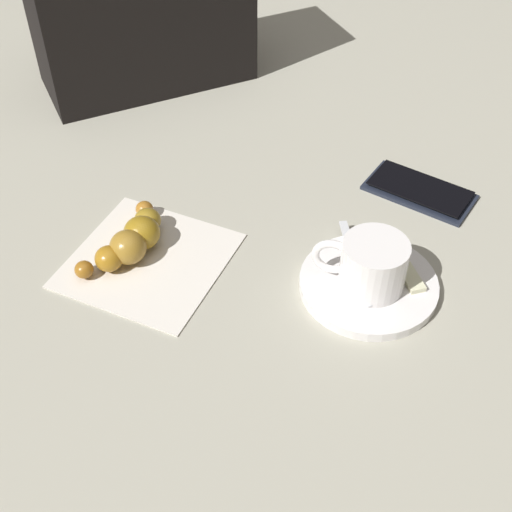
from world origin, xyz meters
name	(u,v)px	position (x,y,z in m)	size (l,w,h in m)	color
ground_plane	(257,284)	(0.00, 0.00, 0.00)	(1.80, 1.80, 0.00)	#A7A492
saucer	(368,284)	(0.12, 0.01, 0.01)	(0.15, 0.15, 0.01)	white
espresso_cup	(371,265)	(0.12, 0.01, 0.04)	(0.10, 0.07, 0.06)	white
teaspoon	(360,276)	(0.11, 0.01, 0.01)	(0.05, 0.13, 0.01)	silver
sugar_packet	(406,270)	(0.16, 0.03, 0.01)	(0.07, 0.02, 0.01)	beige
napkin	(148,260)	(-0.12, 0.02, 0.00)	(0.16, 0.16, 0.00)	silver
croissant	(132,240)	(-0.14, 0.03, 0.02)	(0.09, 0.13, 0.04)	#965E1B
cell_phone	(420,191)	(0.18, 0.18, 0.00)	(0.15, 0.12, 0.01)	#1E2331
laptop_bag	(141,9)	(-0.22, 0.41, 0.11)	(0.30, 0.14, 0.22)	black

